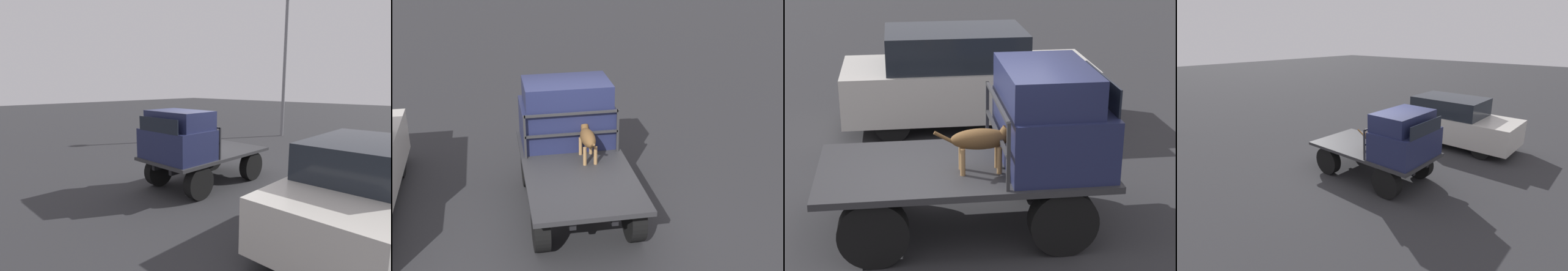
% 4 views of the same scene
% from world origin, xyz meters
% --- Properties ---
extents(ground_plane, '(80.00, 80.00, 0.00)m').
position_xyz_m(ground_plane, '(0.00, 0.00, 0.00)').
color(ground_plane, '#2D2D30').
extents(flatbed_truck, '(3.47, 1.80, 0.86)m').
position_xyz_m(flatbed_truck, '(0.00, 0.00, 0.60)').
color(flatbed_truck, black).
rests_on(flatbed_truck, ground).
extents(truck_cab, '(1.20, 1.68, 1.19)m').
position_xyz_m(truck_cab, '(1.06, 0.00, 1.42)').
color(truck_cab, '#1E2347').
rests_on(truck_cab, flatbed_truck).
extents(truck_headboard, '(0.04, 1.68, 0.80)m').
position_xyz_m(truck_headboard, '(0.41, 0.00, 1.38)').
color(truck_headboard, '#2D2D30').
rests_on(truck_headboard, flatbed_truck).
extents(dog, '(1.07, 0.25, 0.65)m').
position_xyz_m(dog, '(0.25, -0.24, 1.26)').
color(dog, '#9E7547').
rests_on(dog, flatbed_truck).
extents(parked_sedan, '(4.40, 1.83, 1.73)m').
position_xyz_m(parked_sedan, '(0.45, 4.00, 0.86)').
color(parked_sedan, black).
rests_on(parked_sedan, ground).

